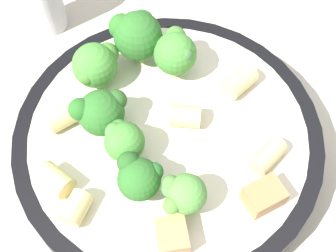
{
  "coord_description": "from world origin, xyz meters",
  "views": [
    {
      "loc": [
        0.17,
        -0.01,
        0.34
      ],
      "look_at": [
        0.0,
        0.0,
        0.05
      ],
      "focal_mm": 50.0,
      "sensor_mm": 36.0,
      "label": 1
    }
  ],
  "objects_px": {
    "broccoli_floret_2": "(184,194)",
    "chicken_chunk_0": "(166,237)",
    "rigatoni_2": "(61,118)",
    "rigatoni_0": "(268,156)",
    "pasta_bowl": "(168,143)",
    "broccoli_floret_5": "(123,140)",
    "broccoli_floret_1": "(139,177)",
    "broccoli_floret_4": "(96,64)",
    "broccoli_floret_0": "(136,34)",
    "broccoli_floret_3": "(176,52)",
    "rigatoni_5": "(76,208)",
    "chicken_chunk_1": "(264,196)",
    "rigatoni_1": "(185,116)",
    "broccoli_floret_6": "(100,111)",
    "rigatoni_3": "(239,81)",
    "rigatoni_4": "(55,180)"
  },
  "relations": [
    {
      "from": "broccoli_floret_2",
      "to": "chicken_chunk_0",
      "type": "height_order",
      "value": "broccoli_floret_2"
    },
    {
      "from": "rigatoni_2",
      "to": "rigatoni_0",
      "type": "bearing_deg",
      "value": 76.48
    },
    {
      "from": "pasta_bowl",
      "to": "chicken_chunk_0",
      "type": "bearing_deg",
      "value": -2.91
    },
    {
      "from": "rigatoni_2",
      "to": "broccoli_floret_5",
      "type": "bearing_deg",
      "value": 60.25
    },
    {
      "from": "broccoli_floret_1",
      "to": "broccoli_floret_4",
      "type": "distance_m",
      "value": 0.1
    },
    {
      "from": "broccoli_floret_0",
      "to": "broccoli_floret_3",
      "type": "xyz_separation_m",
      "value": [
        0.02,
        0.03,
        -0.0
      ]
    },
    {
      "from": "broccoli_floret_4",
      "to": "rigatoni_5",
      "type": "bearing_deg",
      "value": -4.96
    },
    {
      "from": "broccoli_floret_0",
      "to": "broccoli_floret_2",
      "type": "bearing_deg",
      "value": 13.36
    },
    {
      "from": "broccoli_floret_1",
      "to": "chicken_chunk_1",
      "type": "bearing_deg",
      "value": 82.28
    },
    {
      "from": "broccoli_floret_4",
      "to": "rigatoni_1",
      "type": "relative_size",
      "value": 1.65
    },
    {
      "from": "broccoli_floret_6",
      "to": "rigatoni_0",
      "type": "xyz_separation_m",
      "value": [
        0.03,
        0.12,
        -0.01
      ]
    },
    {
      "from": "chicken_chunk_0",
      "to": "rigatoni_5",
      "type": "bearing_deg",
      "value": -110.04
    },
    {
      "from": "broccoli_floret_6",
      "to": "rigatoni_3",
      "type": "xyz_separation_m",
      "value": [
        -0.03,
        0.1,
        -0.01
      ]
    },
    {
      "from": "broccoli_floret_5",
      "to": "broccoli_floret_2",
      "type": "bearing_deg",
      "value": 44.62
    },
    {
      "from": "pasta_bowl",
      "to": "rigatoni_4",
      "type": "xyz_separation_m",
      "value": [
        0.04,
        -0.08,
        0.02
      ]
    },
    {
      "from": "broccoli_floret_1",
      "to": "rigatoni_3",
      "type": "xyz_separation_m",
      "value": [
        -0.08,
        0.08,
        -0.01
      ]
    },
    {
      "from": "broccoli_floret_6",
      "to": "rigatoni_5",
      "type": "relative_size",
      "value": 1.91
    },
    {
      "from": "pasta_bowl",
      "to": "broccoli_floret_1",
      "type": "xyz_separation_m",
      "value": [
        0.04,
        -0.02,
        0.04
      ]
    },
    {
      "from": "rigatoni_2",
      "to": "rigatoni_4",
      "type": "relative_size",
      "value": 0.87
    },
    {
      "from": "broccoli_floret_0",
      "to": "broccoli_floret_5",
      "type": "distance_m",
      "value": 0.09
    },
    {
      "from": "broccoli_floret_3",
      "to": "rigatoni_0",
      "type": "relative_size",
      "value": 1.49
    },
    {
      "from": "rigatoni_1",
      "to": "rigatoni_2",
      "type": "height_order",
      "value": "same"
    },
    {
      "from": "pasta_bowl",
      "to": "rigatoni_1",
      "type": "height_order",
      "value": "rigatoni_1"
    },
    {
      "from": "chicken_chunk_0",
      "to": "broccoli_floret_5",
      "type": "bearing_deg",
      "value": -157.19
    },
    {
      "from": "broccoli_floret_1",
      "to": "rigatoni_5",
      "type": "height_order",
      "value": "broccoli_floret_1"
    },
    {
      "from": "rigatoni_3",
      "to": "broccoli_floret_2",
      "type": "bearing_deg",
      "value": -26.29
    },
    {
      "from": "broccoli_floret_3",
      "to": "rigatoni_5",
      "type": "height_order",
      "value": "broccoli_floret_3"
    },
    {
      "from": "broccoli_floret_1",
      "to": "rigatoni_5",
      "type": "xyz_separation_m",
      "value": [
        0.02,
        -0.04,
        -0.01
      ]
    },
    {
      "from": "broccoli_floret_3",
      "to": "broccoli_floret_4",
      "type": "bearing_deg",
      "value": -84.48
    },
    {
      "from": "pasta_bowl",
      "to": "rigatoni_0",
      "type": "distance_m",
      "value": 0.08
    },
    {
      "from": "broccoli_floret_5",
      "to": "chicken_chunk_0",
      "type": "xyz_separation_m",
      "value": [
        0.06,
        0.03,
        -0.01
      ]
    },
    {
      "from": "broccoli_floret_1",
      "to": "rigatoni_0",
      "type": "height_order",
      "value": "broccoli_floret_1"
    },
    {
      "from": "rigatoni_0",
      "to": "chicken_chunk_1",
      "type": "relative_size",
      "value": 1.1
    },
    {
      "from": "broccoli_floret_1",
      "to": "chicken_chunk_0",
      "type": "bearing_deg",
      "value": 24.26
    },
    {
      "from": "pasta_bowl",
      "to": "broccoli_floret_5",
      "type": "relative_size",
      "value": 6.69
    },
    {
      "from": "broccoli_floret_0",
      "to": "broccoli_floret_3",
      "type": "relative_size",
      "value": 1.14
    },
    {
      "from": "rigatoni_5",
      "to": "chicken_chunk_0",
      "type": "distance_m",
      "value": 0.06
    },
    {
      "from": "broccoli_floret_5",
      "to": "rigatoni_1",
      "type": "xyz_separation_m",
      "value": [
        -0.03,
        0.04,
        -0.01
      ]
    },
    {
      "from": "broccoli_floret_2",
      "to": "rigatoni_2",
      "type": "xyz_separation_m",
      "value": [
        -0.07,
        -0.09,
        -0.01
      ]
    },
    {
      "from": "broccoli_floret_5",
      "to": "rigatoni_2",
      "type": "distance_m",
      "value": 0.06
    },
    {
      "from": "chicken_chunk_1",
      "to": "broccoli_floret_5",
      "type": "bearing_deg",
      "value": -112.47
    },
    {
      "from": "broccoli_floret_2",
      "to": "rigatoni_2",
      "type": "relative_size",
      "value": 1.66
    },
    {
      "from": "broccoli_floret_4",
      "to": "rigatoni_1",
      "type": "height_order",
      "value": "broccoli_floret_4"
    },
    {
      "from": "rigatoni_4",
      "to": "chicken_chunk_0",
      "type": "height_order",
      "value": "same"
    },
    {
      "from": "broccoli_floret_0",
      "to": "rigatoni_4",
      "type": "bearing_deg",
      "value": -26.63
    },
    {
      "from": "rigatoni_2",
      "to": "chicken_chunk_1",
      "type": "xyz_separation_m",
      "value": [
        0.07,
        0.14,
        0.0
      ]
    },
    {
      "from": "broccoli_floret_6",
      "to": "broccoli_floret_2",
      "type": "bearing_deg",
      "value": 41.06
    },
    {
      "from": "broccoli_floret_0",
      "to": "rigatoni_0",
      "type": "bearing_deg",
      "value": 43.15
    },
    {
      "from": "broccoli_floret_5",
      "to": "rigatoni_5",
      "type": "xyz_separation_m",
      "value": [
        0.04,
        -0.03,
        -0.01
      ]
    },
    {
      "from": "rigatoni_1",
      "to": "rigatoni_5",
      "type": "height_order",
      "value": "rigatoni_1"
    }
  ]
}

